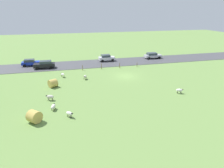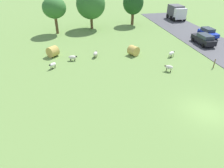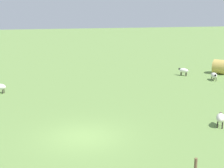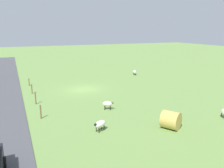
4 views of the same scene
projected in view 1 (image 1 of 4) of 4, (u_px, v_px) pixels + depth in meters
name	position (u px, v px, depth m)	size (l,w,h in m)	color
ground_plane	(126.00, 76.00, 40.16)	(160.00, 160.00, 0.00)	#6B8E47
road_strip	(112.00, 62.00, 50.35)	(8.00, 80.00, 0.06)	#47474C
sheep_0	(69.00, 113.00, 24.71)	(0.99, 0.97, 0.76)	white
sheep_1	(179.00, 90.00, 31.77)	(0.77, 1.16, 0.78)	white
sheep_2	(63.00, 74.00, 39.37)	(1.17, 0.90, 0.80)	white
sheep_3	(85.00, 76.00, 38.18)	(1.07, 0.89, 0.80)	silver
sheep_4	(53.00, 107.00, 26.58)	(1.23, 0.76, 0.73)	silver
sheep_5	(50.00, 97.00, 29.33)	(0.88, 1.24, 0.83)	beige
hay_bale_0	(53.00, 83.00, 34.31)	(1.36, 1.36, 1.27)	tan
hay_bale_1	(34.00, 117.00, 23.59)	(1.46, 1.46, 1.27)	tan
fence_post_0	(137.00, 65.00, 46.59)	(0.12, 0.12, 1.02)	brown
fence_post_1	(120.00, 65.00, 45.62)	(0.12, 0.12, 1.13)	brown
fence_post_2	(102.00, 66.00, 44.64)	(0.12, 0.12, 1.27)	brown
fence_post_3	(83.00, 68.00, 43.70)	(0.12, 0.12, 1.20)	brown
car_0	(30.00, 62.00, 47.06)	(1.95, 4.05, 1.52)	#1933B2
car_1	(106.00, 58.00, 51.34)	(2.05, 3.99, 1.63)	silver
car_2	(45.00, 64.00, 45.04)	(2.02, 4.53, 1.67)	black
car_3	(153.00, 55.00, 54.23)	(2.19, 4.50, 1.50)	#B7B7BC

